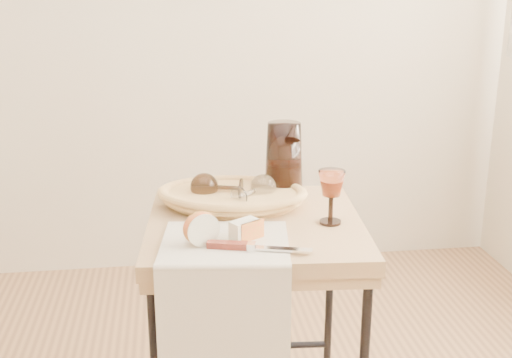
{
  "coord_description": "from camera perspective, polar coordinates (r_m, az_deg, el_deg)",
  "views": [
    {
      "loc": [
        0.23,
        -1.14,
        1.34
      ],
      "look_at": [
        0.44,
        0.45,
        0.84
      ],
      "focal_mm": 45.83,
      "sensor_mm": 36.0,
      "label": 1
    }
  ],
  "objects": [
    {
      "name": "goblet_lying_b",
      "position": [
        1.81,
        -0.27,
        -1.07
      ],
      "size": [
        0.14,
        0.14,
        0.07
      ],
      "primitive_type": null,
      "rotation": [
        0.0,
        0.0,
        0.75
      ],
      "color": "white",
      "rests_on": "bread_basket"
    },
    {
      "name": "goblet_lying_a",
      "position": [
        1.84,
        -3.16,
        -0.74
      ],
      "size": [
        0.15,
        0.11,
        0.08
      ],
      "primitive_type": null,
      "rotation": [
        0.0,
        0.0,
        2.88
      ],
      "color": "#453121",
      "rests_on": "bread_basket"
    },
    {
      "name": "pitcher",
      "position": [
        1.9,
        2.44,
        1.68
      ],
      "size": [
        0.23,
        0.27,
        0.26
      ],
      "primitive_type": null,
      "rotation": [
        0.0,
        0.0,
        -0.35
      ],
      "color": "black",
      "rests_on": "side_table"
    },
    {
      "name": "apple_wedge",
      "position": [
        1.6,
        -1.01,
        -4.44
      ],
      "size": [
        0.08,
        0.07,
        0.05
      ],
      "primitive_type": "cube",
      "rotation": [
        0.0,
        0.0,
        0.57
      ],
      "color": "silver",
      "rests_on": "tea_towel"
    },
    {
      "name": "side_table",
      "position": [
        1.9,
        -0.08,
        -13.78
      ],
      "size": [
        0.61,
        0.61,
        0.72
      ],
      "primitive_type": null,
      "rotation": [
        0.0,
        0.0,
        -0.08
      ],
      "color": "brown",
      "rests_on": "floor"
    },
    {
      "name": "tea_towel",
      "position": [
        1.59,
        -2.72,
        -5.61
      ],
      "size": [
        0.34,
        0.31,
        0.01
      ],
      "primitive_type": "cube",
      "rotation": [
        0.0,
        0.0,
        -0.13
      ],
      "color": "silver",
      "rests_on": "side_table"
    },
    {
      "name": "bread_basket",
      "position": [
        1.84,
        -2.07,
        -1.68
      ],
      "size": [
        0.42,
        0.33,
        0.05
      ],
      "primitive_type": null,
      "rotation": [
        0.0,
        0.0,
        -0.21
      ],
      "color": "tan",
      "rests_on": "side_table"
    },
    {
      "name": "wine_goblet",
      "position": [
        1.7,
        6.57,
        -1.56
      ],
      "size": [
        0.07,
        0.07,
        0.15
      ],
      "primitive_type": null,
      "rotation": [
        0.0,
        0.0,
        0.02
      ],
      "color": "white",
      "rests_on": "side_table"
    },
    {
      "name": "table_knife",
      "position": [
        1.54,
        -0.09,
        -5.86
      ],
      "size": [
        0.24,
        0.09,
        0.02
      ],
      "primitive_type": null,
      "rotation": [
        0.0,
        0.0,
        -0.27
      ],
      "color": "silver",
      "rests_on": "tea_towel"
    },
    {
      "name": "apple_half",
      "position": [
        1.57,
        -4.89,
        -4.26
      ],
      "size": [
        0.1,
        0.07,
        0.08
      ],
      "primitive_type": "ellipsoid",
      "rotation": [
        0.0,
        0.0,
        0.35
      ],
      "color": "red",
      "rests_on": "tea_towel"
    }
  ]
}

